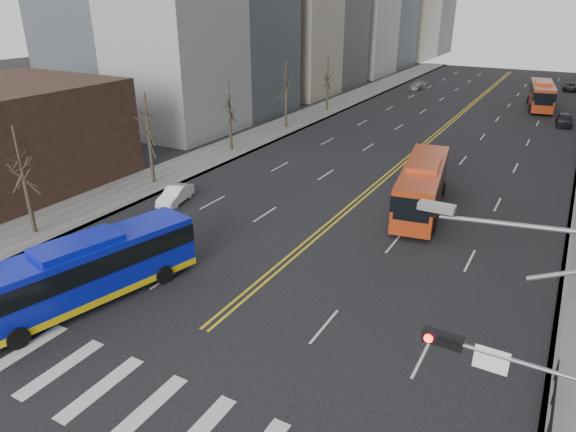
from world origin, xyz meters
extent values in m
plane|color=black|center=(0.00, 0.00, 0.00)|extent=(220.00, 220.00, 0.00)
cube|color=slate|center=(-16.50, 45.00, 0.07)|extent=(5.00, 130.00, 0.15)
cube|color=silver|center=(-5.91, 0.00, 0.01)|extent=(0.70, 4.00, 0.01)
cube|color=silver|center=(-3.55, 0.00, 0.01)|extent=(0.70, 4.00, 0.01)
cube|color=silver|center=(-1.18, 0.00, 0.01)|extent=(0.70, 4.00, 0.01)
cube|color=silver|center=(1.18, 0.00, 0.01)|extent=(0.70, 4.00, 0.01)
cube|color=gold|center=(-0.20, 55.00, 0.01)|extent=(0.15, 100.00, 0.01)
cube|color=gold|center=(0.20, 55.00, 0.01)|extent=(0.15, 100.00, 0.01)
cylinder|color=gray|center=(12.95, 2.00, 5.50)|extent=(4.50, 0.12, 0.12)
cube|color=black|center=(11.00, 2.00, 5.50)|extent=(1.10, 0.28, 0.38)
cylinder|color=#FF190C|center=(10.65, 1.84, 5.50)|extent=(0.24, 0.08, 0.24)
cylinder|color=black|center=(11.00, 1.84, 5.50)|extent=(0.24, 0.08, 0.24)
cylinder|color=black|center=(11.35, 1.84, 5.50)|extent=(0.24, 0.08, 0.24)
cube|color=white|center=(12.30, 2.00, 5.30)|extent=(0.90, 0.06, 0.70)
cube|color=#999993|center=(10.40, 2.00, 9.30)|extent=(0.90, 0.35, 0.18)
cube|color=black|center=(14.30, 6.00, 1.15)|extent=(0.04, 6.00, 0.04)
cylinder|color=black|center=(14.30, 6.00, 0.65)|extent=(0.06, 0.06, 1.00)
cylinder|color=black|center=(14.30, 7.50, 0.65)|extent=(0.06, 0.06, 1.00)
cylinder|color=black|center=(14.30, 9.00, 0.65)|extent=(0.06, 0.06, 1.00)
cylinder|color=#2E251C|center=(-16.00, 8.00, 1.88)|extent=(0.28, 0.28, 3.75)
cylinder|color=#2E251C|center=(-16.00, 19.00, 1.95)|extent=(0.28, 0.28, 3.90)
cylinder|color=#2E251C|center=(-16.00, 30.00, 1.80)|extent=(0.28, 0.28, 3.60)
cylinder|color=#2E251C|center=(-16.00, 41.00, 2.00)|extent=(0.28, 0.28, 4.00)
cylinder|color=#2E251C|center=(-16.00, 52.00, 1.90)|extent=(0.28, 0.28, 3.80)
cube|color=#0B16AC|center=(-6.55, 4.00, 1.74)|extent=(5.13, 11.98, 2.78)
cube|color=black|center=(-6.55, 4.00, 2.29)|extent=(5.20, 12.01, 1.00)
cube|color=#0B16AC|center=(-6.55, 4.00, 3.23)|extent=(2.87, 4.45, 0.40)
cube|color=#E3BD0B|center=(-6.55, 4.00, 0.55)|extent=(5.20, 12.01, 0.35)
cylinder|color=black|center=(-6.24, 0.06, 0.50)|extent=(0.53, 1.04, 1.00)
cylinder|color=black|center=(-6.86, 7.94, 0.50)|extent=(0.53, 1.04, 1.00)
cylinder|color=black|center=(-4.48, 7.36, 0.50)|extent=(0.53, 1.04, 1.00)
cube|color=#AA3312|center=(4.54, 24.22, 1.83)|extent=(4.36, 11.65, 2.96)
cube|color=black|center=(4.54, 24.22, 2.40)|extent=(4.42, 11.68, 1.06)
cube|color=#AA3312|center=(4.54, 24.22, 3.41)|extent=(2.68, 4.26, 0.40)
cylinder|color=black|center=(3.84, 20.42, 0.50)|extent=(0.46, 1.03, 1.00)
cylinder|color=black|center=(6.39, 20.83, 0.50)|extent=(0.46, 1.03, 1.00)
cylinder|color=black|center=(2.68, 27.61, 0.50)|extent=(0.46, 1.03, 1.00)
cylinder|color=black|center=(5.23, 28.02, 0.50)|extent=(0.46, 1.03, 1.00)
cube|color=#AA3312|center=(8.55, 67.89, 1.84)|extent=(4.11, 11.66, 2.97)
cube|color=black|center=(8.55, 67.89, 2.41)|extent=(4.17, 11.69, 1.06)
cube|color=#AA3312|center=(8.55, 67.89, 3.42)|extent=(2.59, 4.24, 0.40)
cylinder|color=black|center=(7.76, 64.09, 0.50)|extent=(0.43, 1.03, 1.00)
cylinder|color=black|center=(10.33, 64.44, 0.50)|extent=(0.43, 1.03, 1.00)
cylinder|color=black|center=(6.78, 71.33, 0.50)|extent=(0.43, 1.03, 1.00)
cylinder|color=black|center=(9.35, 71.68, 0.50)|extent=(0.43, 1.03, 1.00)
imported|color=white|center=(-11.68, 16.65, 0.62)|extent=(2.11, 3.94, 1.23)
imported|color=black|center=(12.06, 58.15, 0.74)|extent=(2.07, 4.44, 1.47)
imported|color=gray|center=(-10.38, 74.74, 0.61)|extent=(2.67, 4.47, 1.21)
imported|color=black|center=(11.52, 85.67, 0.62)|extent=(2.36, 4.58, 1.24)
camera|label=1|loc=(12.96, -10.19, 14.17)|focal=32.00mm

